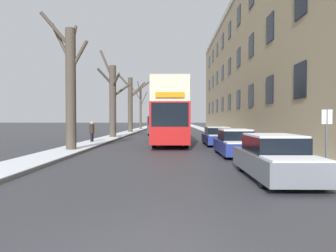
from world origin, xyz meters
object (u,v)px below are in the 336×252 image
Objects in this scene: bare_tree_left_0 at (70,82)px; bare_tree_left_1 at (113,98)px; parked_car_0 at (275,158)px; street_sign_post at (326,139)px; parked_car_1 at (235,143)px; oncoming_van at (157,125)px; pedestrian_left_sidewalk at (92,131)px; double_decker_bus at (171,110)px; parked_car_2 at (217,137)px; bare_tree_left_2 at (131,103)px; bare_tree_left_3 at (141,107)px.

bare_tree_left_1 reaches higher than bare_tree_left_0.
parked_car_0 is (9.26, -19.98, -3.31)m from bare_tree_left_1.
parked_car_1 is at bearing 102.00° from street_sign_post.
street_sign_post is (6.57, -27.51, 0.06)m from oncoming_van.
bare_tree_left_1 is at bearing 117.48° from street_sign_post.
pedestrian_left_sidewalk reaches higher than parked_car_1.
double_decker_bus is at bearing -82.89° from oncoming_van.
parked_car_2 is at bearing 96.14° from street_sign_post.
street_sign_post is at bearing -72.09° from bare_tree_left_2.
bare_tree_left_1 reaches higher than oncoming_van.
oncoming_van is at bearing -6.60° from pedestrian_left_sidewalk.
bare_tree_left_2 reaches higher than parked_car_2.
bare_tree_left_3 reaches higher than parked_car_1.
bare_tree_left_2 reaches higher than double_decker_bus.
parked_car_1 reaches higher than parked_car_2.
bare_tree_left_1 is 9.00m from double_decker_bus.
double_decker_bus is (5.68, -31.08, -1.45)m from bare_tree_left_3.
bare_tree_left_1 reaches higher than parked_car_0.
bare_tree_left_2 is 1.78× the size of parked_car_0.
bare_tree_left_3 is 39.50m from parked_car_1.
bare_tree_left_3 reaches higher than pedestrian_left_sidewalk.
parked_car_2 is (3.46, -0.81, -1.98)m from double_decker_bus.
pedestrian_left_sidewalk reaches higher than parked_car_2.
parked_car_2 is (0.00, 12.43, -0.03)m from parked_car_0.
bare_tree_left_2 is 0.79× the size of double_decker_bus.
bare_tree_left_3 is 3.86× the size of street_sign_post.
oncoming_van is 3.30× the size of pedestrian_left_sidewalk.
parked_car_0 reaches higher than parked_car_1.
bare_tree_left_1 is 1.98× the size of parked_car_0.
street_sign_post is (1.39, -6.54, 0.65)m from parked_car_1.
bare_tree_left_1 is 23.23m from street_sign_post.
bare_tree_left_2 is at bearing 127.87° from oncoming_van.
bare_tree_left_0 is at bearing -164.91° from pedestrian_left_sidewalk.
bare_tree_left_0 is 9.98m from parked_car_1.
parked_car_0 is at bearing -65.14° from bare_tree_left_1.
parked_car_0 reaches higher than parked_car_2.
street_sign_post is at bearing -83.86° from parked_car_2.
parked_car_2 is 2.59× the size of pedestrian_left_sidewalk.
bare_tree_left_0 is 24.49m from bare_tree_left_2.
parked_car_0 is 16.62m from pedestrian_left_sidewalk.
pedestrian_left_sidewalk is at bearing -108.20° from oncoming_van.
bare_tree_left_2 is 3.58× the size of street_sign_post.
parked_car_1 is (9.16, -26.10, -3.51)m from bare_tree_left_2.
parked_car_0 is (9.16, -32.14, -3.49)m from bare_tree_left_2.
bare_tree_left_1 is at bearing 8.57° from pedestrian_left_sidewalk.
street_sign_post is at bearing -78.00° from parked_car_1.
parked_car_1 is 2.42× the size of pedestrian_left_sidewalk.
bare_tree_left_0 is at bearing -90.19° from bare_tree_left_2.
double_decker_bus is 13.82m from parked_car_0.
bare_tree_left_0 reaches higher than street_sign_post.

